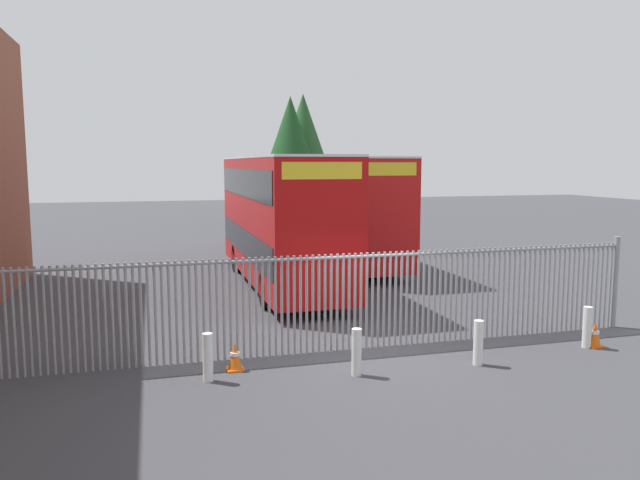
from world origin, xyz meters
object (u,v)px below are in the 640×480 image
object	(u,v)px
bollard_far_right	(587,327)
traffic_cone_mid_forecourt	(235,356)
double_decker_bus_near_gate	(280,215)
bollard_near_right	(478,343)
bollard_center_front	(357,352)
traffic_cone_by_gate	(595,334)
bollard_near_left	(208,357)
double_decker_bus_behind_fence_left	(339,206)

from	to	relation	value
bollard_far_right	traffic_cone_mid_forecourt	bearing A→B (deg)	175.68
double_decker_bus_near_gate	bollard_near_right	world-z (taller)	double_decker_bus_near_gate
bollard_center_front	traffic_cone_by_gate	distance (m)	5.90
bollard_near_left	traffic_cone_mid_forecourt	size ratio (longest dim) A/B	1.61
bollard_far_right	traffic_cone_mid_forecourt	xyz separation A→B (m)	(-7.95, 0.60, -0.19)
bollard_center_front	bollard_near_right	size ratio (longest dim) A/B	1.00
double_decker_bus_behind_fence_left	traffic_cone_mid_forecourt	world-z (taller)	double_decker_bus_behind_fence_left
double_decker_bus_near_gate	traffic_cone_by_gate	world-z (taller)	double_decker_bus_near_gate
bollard_far_right	bollard_center_front	bearing A→B (deg)	-176.50
double_decker_bus_behind_fence_left	traffic_cone_by_gate	bearing A→B (deg)	-80.77
double_decker_bus_behind_fence_left	traffic_cone_mid_forecourt	bearing A→B (deg)	-115.96
bollard_near_left	traffic_cone_mid_forecourt	distance (m)	0.79
traffic_cone_by_gate	bollard_near_left	bearing A→B (deg)	179.28
bollard_near_left	bollard_near_right	distance (m)	5.54
double_decker_bus_behind_fence_left	bollard_center_front	bearing A→B (deg)	-105.73
double_decker_bus_near_gate	traffic_cone_mid_forecourt	size ratio (longest dim) A/B	18.32
bollard_center_front	traffic_cone_mid_forecourt	size ratio (longest dim) A/B	1.61
double_decker_bus_near_gate	traffic_cone_mid_forecourt	world-z (taller)	double_decker_bus_near_gate
bollard_near_left	bollard_near_right	size ratio (longest dim) A/B	1.00
bollard_far_right	double_decker_bus_behind_fence_left	bearing A→B (deg)	98.30
bollard_near_left	bollard_center_front	bearing A→B (deg)	-9.01
bollard_center_front	double_decker_bus_behind_fence_left	bearing A→B (deg)	74.27
double_decker_bus_behind_fence_left	traffic_cone_mid_forecourt	size ratio (longest dim) A/B	18.32
double_decker_bus_near_gate	bollard_center_front	world-z (taller)	double_decker_bus_near_gate
bollard_far_right	traffic_cone_by_gate	xyz separation A→B (m)	(0.22, -0.00, -0.19)
bollard_far_right	traffic_cone_mid_forecourt	size ratio (longest dim) A/B	1.61
bollard_center_front	bollard_far_right	distance (m)	5.68
double_decker_bus_behind_fence_left	bollard_far_right	xyz separation A→B (m)	(1.90, -13.03, -1.95)
traffic_cone_by_gate	bollard_center_front	bearing A→B (deg)	-176.65
double_decker_bus_near_gate	bollard_near_left	bearing A→B (deg)	-110.21
double_decker_bus_near_gate	bollard_far_right	xyz separation A→B (m)	(5.25, -9.03, -1.95)
traffic_cone_mid_forecourt	bollard_center_front	bearing A→B (deg)	-22.51
bollard_center_front	traffic_cone_mid_forecourt	world-z (taller)	bollard_center_front
traffic_cone_by_gate	double_decker_bus_behind_fence_left	bearing A→B (deg)	99.23
bollard_near_left	traffic_cone_by_gate	size ratio (longest dim) A/B	1.61
double_decker_bus_near_gate	bollard_center_front	xyz separation A→B (m)	(-0.42, -9.38, -1.95)
traffic_cone_mid_forecourt	traffic_cone_by_gate	bearing A→B (deg)	-4.22
double_decker_bus_behind_fence_left	bollard_near_right	world-z (taller)	double_decker_bus_behind_fence_left
bollard_center_front	bollard_near_right	world-z (taller)	same
bollard_center_front	traffic_cone_mid_forecourt	bearing A→B (deg)	157.49
bollard_near_left	traffic_cone_by_gate	world-z (taller)	bollard_near_left
double_decker_bus_behind_fence_left	bollard_near_left	world-z (taller)	double_decker_bus_behind_fence_left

